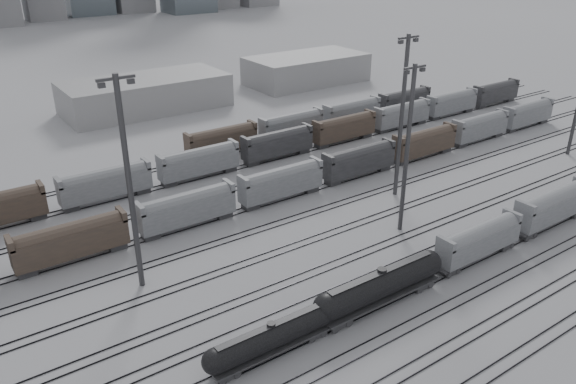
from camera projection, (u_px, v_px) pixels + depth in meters
ground at (378, 312)px, 65.72m from camera, size 900.00×900.00×0.00m
tracks at (292, 249)px, 78.73m from camera, size 220.00×71.50×0.16m
tank_car_a at (271, 337)px, 58.06m from camera, size 15.86×2.64×3.92m
tank_car_b at (381, 285)px, 65.87m from camera, size 19.37×3.23×4.79m
hopper_car_a at (479, 239)px, 74.99m from camera, size 14.36×2.85×5.14m
hopper_car_b at (553, 205)px, 83.83m from camera, size 15.71×3.12×5.62m
light_mast_b at (129, 182)px, 64.85m from camera, size 4.29×0.69×26.80m
light_mast_c at (407, 147)px, 78.68m from camera, size 3.97×0.63×24.79m
light_mast_d at (402, 114)px, 89.67m from camera, size 4.26×0.68×26.64m
bg_string_near at (281, 184)px, 92.56m from camera, size 151.00×3.00×5.60m
bg_string_mid at (277, 145)px, 109.68m from camera, size 151.00×3.00×5.60m
bg_string_far at (323, 120)px, 124.74m from camera, size 66.00×3.00×5.60m
warehouse_mid at (146, 94)px, 140.06m from camera, size 40.00×18.00×8.00m
warehouse_right at (307, 69)px, 166.05m from camera, size 35.00×18.00×8.00m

